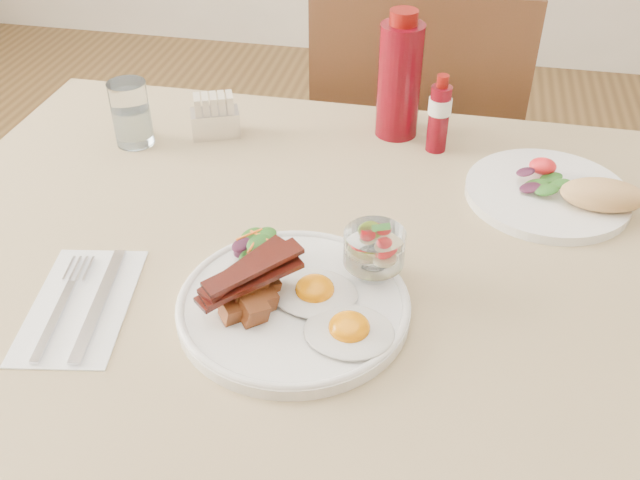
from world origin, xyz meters
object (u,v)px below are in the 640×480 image
table (374,309)px  fruit_cup (374,248)px  chair_far (414,157)px  water_glass (132,117)px  ketchup_bottle (399,79)px  main_plate (294,306)px  sugar_caddy (215,118)px  hot_sauce_bottle (439,115)px  second_plate (560,192)px

table → fruit_cup: fruit_cup is taller
chair_far → water_glass: chair_far is taller
chair_far → ketchup_bottle: 0.45m
table → ketchup_bottle: ketchup_bottle is taller
main_plate → fruit_cup: bearing=38.5°
sugar_caddy → ketchup_bottle: bearing=-9.3°
ketchup_bottle → hot_sauce_bottle: bearing=-31.1°
chair_far → second_plate: (0.24, -0.48, 0.24)m
water_glass → second_plate: bearing=-3.3°
main_plate → second_plate: bearing=43.3°
main_plate → second_plate: second_plate is taller
chair_far → fruit_cup: chair_far is taller
fruit_cup → sugar_caddy: fruit_cup is taller
table → second_plate: 0.32m
sugar_caddy → water_glass: size_ratio=0.85×
ketchup_bottle → sugar_caddy: ketchup_bottle is taller
table → main_plate: size_ratio=4.75×
chair_far → hot_sauce_bottle: chair_far is taller
fruit_cup → water_glass: (-0.44, 0.28, -0.01)m
fruit_cup → ketchup_bottle: bearing=92.6°
ketchup_bottle → sugar_caddy: (-0.30, -0.07, -0.07)m
table → chair_far: chair_far is taller
second_plate → water_glass: water_glass is taller
main_plate → ketchup_bottle: 0.48m
table → ketchup_bottle: (-0.02, 0.35, 0.19)m
main_plate → hot_sauce_bottle: 0.45m
chair_far → main_plate: bearing=-96.2°
table → chair_far: size_ratio=1.43×
ketchup_bottle → water_glass: (-0.42, -0.12, -0.05)m
second_plate → sugar_caddy: size_ratio=2.73×
fruit_cup → second_plate: size_ratio=0.31×
second_plate → sugar_caddy: sugar_caddy is taller
second_plate → water_glass: size_ratio=2.31×
sugar_caddy → second_plate: bearing=-31.6°
main_plate → sugar_caddy: 0.46m
table → hot_sauce_bottle: bearing=80.2°
second_plate → hot_sauce_bottle: hot_sauce_bottle is taller
chair_far → hot_sauce_bottle: (0.05, -0.36, 0.29)m
main_plate → fruit_cup: (0.09, 0.07, 0.05)m
chair_far → fruit_cup: (0.00, -0.72, 0.29)m
hot_sauce_bottle → ketchup_bottle: bearing=148.9°
chair_far → ketchup_bottle: bearing=-93.2°
ketchup_bottle → sugar_caddy: bearing=-167.0°
sugar_caddy → water_glass: 0.13m
main_plate → ketchup_bottle: ketchup_bottle is taller
chair_far → sugar_caddy: 0.56m
second_plate → ketchup_bottle: 0.32m
ketchup_bottle → chair_far: bearing=86.8°
chair_far → main_plate: size_ratio=3.32×
chair_far → water_glass: bearing=-135.2°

